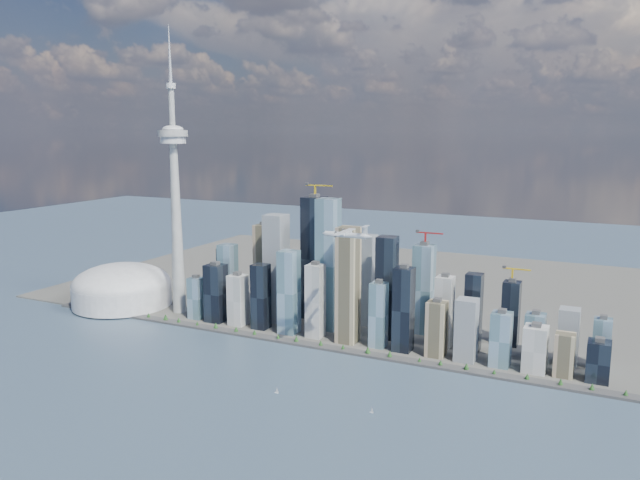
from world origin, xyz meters
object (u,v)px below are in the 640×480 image
at_px(airplane, 346,234).
at_px(sailboat_east, 372,411).
at_px(dome_stadium, 122,287).
at_px(needle_tower, 175,196).
at_px(sailboat_west, 277,391).

relative_size(airplane, sailboat_east, 9.58).
bearing_deg(dome_stadium, airplane, -12.08).
bearing_deg(airplane, needle_tower, 162.02).
distance_m(needle_tower, sailboat_east, 612.37).
bearing_deg(needle_tower, dome_stadium, -175.91).
xyz_separation_m(dome_stadium, sailboat_east, (646.98, -242.15, -36.80)).
bearing_deg(sailboat_west, dome_stadium, 159.88).
bearing_deg(sailboat_east, sailboat_west, -167.99).
xyz_separation_m(sailboat_west, sailboat_east, (141.27, 0.03, -0.41)).
height_order(needle_tower, dome_stadium, needle_tower).
xyz_separation_m(needle_tower, sailboat_east, (506.98, -252.15, -233.20)).
xyz_separation_m(needle_tower, sailboat_west, (365.72, -252.18, -232.79)).
distance_m(sailboat_west, sailboat_east, 141.27).
xyz_separation_m(dome_stadium, sailboat_west, (505.72, -242.18, -36.39)).
xyz_separation_m(needle_tower, airplane, (416.27, -129.06, -26.24)).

